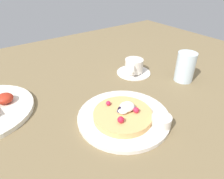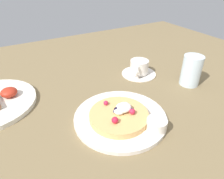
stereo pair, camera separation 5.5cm
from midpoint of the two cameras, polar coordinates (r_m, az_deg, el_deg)
The scene contains 7 objects.
ground_plane at distance 62.00cm, azimuth -6.85°, elevation -6.60°, with size 181.79×142.26×3.00cm, color olive.
pancake_plate at distance 56.82cm, azimuth 0.50°, elevation -7.80°, with size 25.56×25.56×1.17cm, color white.
pancake_with_berries at distance 54.97cm, azimuth 0.31°, elevation -6.98°, with size 16.01×16.01×4.02cm.
syrup_ramekin at distance 53.38cm, azimuth 10.83°, elevation -8.75°, with size 5.18×5.18×2.80cm.
coffee_saucer at distance 80.37cm, azimuth 4.14°, elevation 4.85°, with size 13.20×13.20×0.70cm, color white.
coffee_cup at distance 78.90cm, azimuth 4.21°, elevation 6.71°, with size 8.27×8.25×5.06cm.
water_glass at distance 76.59cm, azimuth 18.00°, elevation 6.02°, with size 6.70×6.70×10.70cm, color silver.
Camera 1 is at (-24.57, -41.70, 37.01)cm, focal length 32.50 mm.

